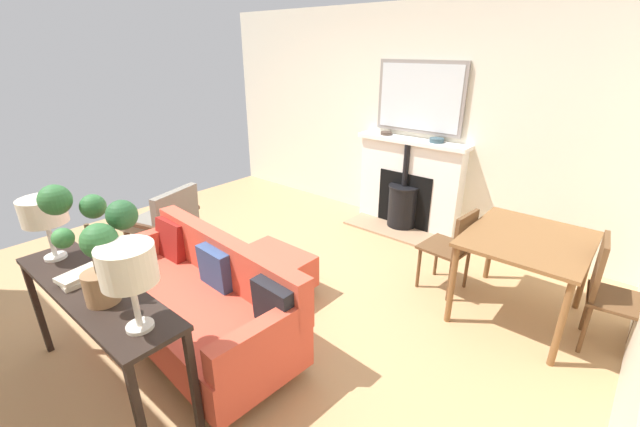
% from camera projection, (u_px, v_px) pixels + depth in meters
% --- Properties ---
extents(ground_plane, '(4.82, 5.68, 0.01)m').
position_uv_depth(ground_plane, '(259.00, 288.00, 3.89)').
color(ground_plane, tan).
extents(wall_left, '(0.12, 5.68, 2.63)m').
position_uv_depth(wall_left, '(397.00, 118.00, 5.09)').
color(wall_left, silver).
rests_on(wall_left, ground).
extents(fireplace, '(0.62, 1.40, 1.12)m').
position_uv_depth(fireplace, '(407.00, 189.00, 5.07)').
color(fireplace, '#9E7A5B').
rests_on(fireplace, ground).
extents(mirror_over_mantel, '(0.04, 1.10, 0.82)m').
position_uv_depth(mirror_over_mantel, '(420.00, 97.00, 4.73)').
color(mirror_over_mantel, gray).
extents(mantel_bowl_near, '(0.14, 0.14, 0.04)m').
position_uv_depth(mantel_bowl_near, '(386.00, 133.00, 5.05)').
color(mantel_bowl_near, '#47382D').
rests_on(mantel_bowl_near, fireplace).
extents(mantel_bowl_far, '(0.16, 0.16, 0.05)m').
position_uv_depth(mantel_bowl_far, '(437.00, 140.00, 4.65)').
color(mantel_bowl_far, '#334C56').
rests_on(mantel_bowl_far, fireplace).
extents(sofa, '(0.91, 1.89, 0.79)m').
position_uv_depth(sofa, '(199.00, 300.00, 3.11)').
color(sofa, '#B2B2B7').
rests_on(sofa, ground).
extents(ottoman, '(0.54, 0.68, 0.39)m').
position_uv_depth(ottoman, '(273.00, 270.00, 3.74)').
color(ottoman, '#B2B2B7').
rests_on(ottoman, ground).
extents(armchair_accent, '(0.80, 0.72, 0.77)m').
position_uv_depth(armchair_accent, '(166.00, 217.00, 4.34)').
color(armchair_accent, '#4C3321').
rests_on(armchair_accent, ground).
extents(console_table, '(0.37, 1.56, 0.79)m').
position_uv_depth(console_table, '(96.00, 302.00, 2.49)').
color(console_table, black).
rests_on(console_table, ground).
extents(table_lamp_near_end, '(0.28, 0.28, 0.44)m').
position_uv_depth(table_lamp_near_end, '(43.00, 213.00, 2.67)').
color(table_lamp_near_end, white).
rests_on(table_lamp_near_end, console_table).
extents(table_lamp_far_end, '(0.27, 0.27, 0.47)m').
position_uv_depth(table_lamp_far_end, '(128.00, 267.00, 1.97)').
color(table_lamp_far_end, beige).
rests_on(table_lamp_far_end, console_table).
extents(potted_plant, '(0.40, 0.55, 0.68)m').
position_uv_depth(potted_plant, '(93.00, 238.00, 2.16)').
color(potted_plant, '#99704C').
rests_on(potted_plant, console_table).
extents(book_stack, '(0.28, 0.18, 0.06)m').
position_uv_depth(book_stack, '(82.00, 276.00, 2.52)').
color(book_stack, beige).
rests_on(book_stack, console_table).
extents(dining_table, '(1.01, 0.89, 0.74)m').
position_uv_depth(dining_table, '(527.00, 248.00, 3.26)').
color(dining_table, brown).
rests_on(dining_table, ground).
extents(dining_chair_near_fireplace, '(0.43, 0.43, 0.81)m').
position_uv_depth(dining_chair_near_fireplace, '(454.00, 245.00, 3.67)').
color(dining_chair_near_fireplace, brown).
rests_on(dining_chair_near_fireplace, ground).
extents(dining_chair_by_back_wall, '(0.44, 0.44, 0.88)m').
position_uv_depth(dining_chair_by_back_wall, '(608.00, 287.00, 2.96)').
color(dining_chair_by_back_wall, brown).
rests_on(dining_chair_by_back_wall, ground).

